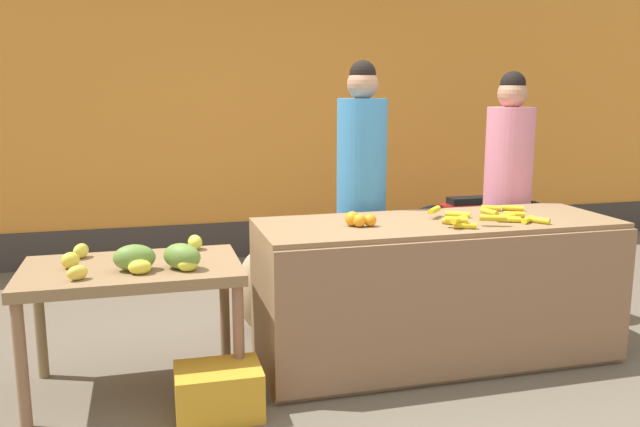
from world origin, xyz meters
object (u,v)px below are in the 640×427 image
at_px(produce_sack, 261,291).
at_px(vendor_woman_blue_shirt, 361,197).
at_px(vendor_woman_pink_shirt, 507,195).
at_px(produce_crate, 219,391).
at_px(parked_motorcycle, 480,229).

bearing_deg(produce_sack, vendor_woman_blue_shirt, -6.54).
height_order(vendor_woman_blue_shirt, vendor_woman_pink_shirt, vendor_woman_blue_shirt).
bearing_deg(produce_crate, produce_sack, 69.44).
bearing_deg(produce_sack, produce_crate, -110.56).
relative_size(parked_motorcycle, produce_crate, 3.64).
bearing_deg(parked_motorcycle, produce_sack, -155.75).
distance_m(produce_crate, produce_sack, 1.22).
relative_size(vendor_woman_pink_shirt, produce_sack, 3.07).
distance_m(parked_motorcycle, produce_crate, 3.40).
bearing_deg(produce_sack, vendor_woman_pink_shirt, -3.20).
relative_size(vendor_woman_blue_shirt, vendor_woman_pink_shirt, 1.04).
relative_size(vendor_woman_blue_shirt, parked_motorcycle, 1.16).
bearing_deg(vendor_woman_pink_shirt, parked_motorcycle, 69.68).
distance_m(vendor_woman_pink_shirt, produce_sack, 1.91).
height_order(vendor_woman_pink_shirt, produce_crate, vendor_woman_pink_shirt).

